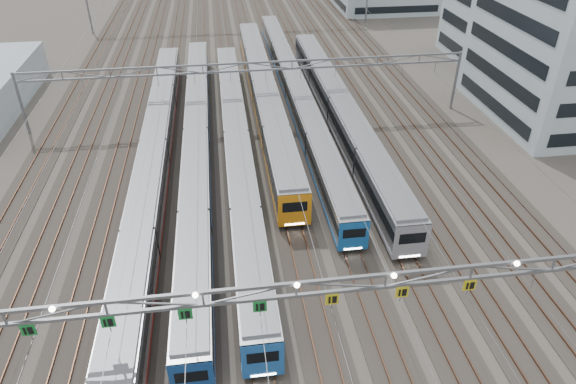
{
  "coord_description": "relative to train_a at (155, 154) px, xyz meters",
  "views": [
    {
      "loc": [
        -3.65,
        -22.52,
        29.25
      ],
      "look_at": [
        1.82,
        16.58,
        3.5
      ],
      "focal_mm": 32.0,
      "sensor_mm": 36.0,
      "label": 1
    }
  ],
  "objects": [
    {
      "name": "ground",
      "position": [
        11.25,
        -28.24,
        -2.16
      ],
      "size": [
        400.0,
        400.0,
        0.0
      ],
      "primitive_type": "plane",
      "color": "#47423A",
      "rests_on": "ground"
    },
    {
      "name": "track_bed",
      "position": [
        11.25,
        71.76,
        -0.67
      ],
      "size": [
        54.0,
        260.0,
        5.42
      ],
      "color": "#2D2823",
      "rests_on": "ground"
    },
    {
      "name": "train_a",
      "position": [
        0.0,
        0.0,
        0.0
      ],
      "size": [
        2.93,
        64.22,
        3.82
      ],
      "color": "black",
      "rests_on": "ground"
    },
    {
      "name": "train_b",
      "position": [
        4.5,
        2.57,
        -0.09
      ],
      "size": [
        2.79,
        65.12,
        3.63
      ],
      "color": "black",
      "rests_on": "ground"
    },
    {
      "name": "train_c",
      "position": [
        9.0,
        1.13,
        -0.07
      ],
      "size": [
        2.83,
        60.59,
        3.68
      ],
      "color": "black",
      "rests_on": "ground"
    },
    {
      "name": "train_d",
      "position": [
        13.5,
        15.31,
        0.13
      ],
      "size": [
        3.13,
        56.9,
        4.08
      ],
      "color": "black",
      "rests_on": "ground"
    },
    {
      "name": "train_e",
      "position": [
        18.0,
        16.68,
        -0.14
      ],
      "size": [
        2.73,
        67.9,
        3.55
      ],
      "color": "black",
      "rests_on": "ground"
    },
    {
      "name": "train_f",
      "position": [
        22.5,
        8.19,
        0.13
      ],
      "size": [
        3.13,
        54.42,
        4.08
      ],
      "color": "black",
      "rests_on": "ground"
    },
    {
      "name": "gantry_near",
      "position": [
        11.2,
        -28.36,
        4.93
      ],
      "size": [
        56.36,
        0.61,
        8.08
      ],
      "color": "slate",
      "rests_on": "ground"
    },
    {
      "name": "gantry_mid",
      "position": [
        11.25,
        11.76,
        4.23
      ],
      "size": [
        56.36,
        0.36,
        8.0
      ],
      "color": "slate",
      "rests_on": "ground"
    },
    {
      "name": "depot_bldg_south",
      "position": [
        52.1,
        7.99,
        7.16
      ],
      "size": [
        18.0,
        22.0,
        18.65
      ],
      "primitive_type": "cube",
      "color": "#9AB0B8",
      "rests_on": "ground"
    },
    {
      "name": "depot_bldg_mid",
      "position": [
        54.7,
        30.83,
        3.94
      ],
      "size": [
        14.0,
        16.0,
        12.21
      ],
      "primitive_type": "cube",
      "color": "#9AB0B8",
      "rests_on": "ground"
    }
  ]
}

